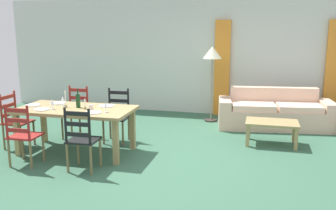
{
  "coord_description": "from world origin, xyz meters",
  "views": [
    {
      "loc": [
        1.55,
        -5.47,
        2.07
      ],
      "look_at": [
        0.03,
        0.53,
        0.75
      ],
      "focal_mm": 39.83,
      "sensor_mm": 36.0,
      "label": 1
    }
  ],
  "objects_px": {
    "dining_chair_near_right": "(82,139)",
    "wine_glass_near_left": "(52,102)",
    "dining_table": "(75,113)",
    "standing_lamp": "(212,57)",
    "wine_glass_near_right": "(105,105)",
    "dining_chair_head_west": "(15,120)",
    "dining_chair_far_right": "(117,116)",
    "wine_glass_far_left": "(63,99)",
    "coffee_cup_primary": "(91,107)",
    "coffee_table": "(272,125)",
    "wine_bottle": "(78,100)",
    "dining_chair_far_left": "(76,112)",
    "couch": "(274,113)",
    "dining_chair_near_left": "(23,135)"
  },
  "relations": [
    {
      "from": "dining_chair_far_right",
      "to": "wine_glass_far_left",
      "type": "xyz_separation_m",
      "value": [
        -0.73,
        -0.59,
        0.38
      ]
    },
    {
      "from": "dining_chair_near_right",
      "to": "wine_glass_near_left",
      "type": "bearing_deg",
      "value": 143.93
    },
    {
      "from": "dining_table",
      "to": "wine_glass_near_left",
      "type": "relative_size",
      "value": 11.8
    },
    {
      "from": "dining_chair_near_right",
      "to": "dining_chair_far_right",
      "type": "xyz_separation_m",
      "value": [
        -0.04,
        1.45,
        0.0
      ]
    },
    {
      "from": "dining_chair_far_right",
      "to": "coffee_cup_primary",
      "type": "relative_size",
      "value": 10.67
    },
    {
      "from": "dining_chair_near_right",
      "to": "wine_glass_near_right",
      "type": "relative_size",
      "value": 5.96
    },
    {
      "from": "dining_chair_far_right",
      "to": "dining_table",
      "type": "bearing_deg",
      "value": -120.82
    },
    {
      "from": "dining_table",
      "to": "dining_chair_head_west",
      "type": "relative_size",
      "value": 1.98
    },
    {
      "from": "wine_bottle",
      "to": "standing_lamp",
      "type": "relative_size",
      "value": 0.19
    },
    {
      "from": "dining_table",
      "to": "wine_glass_far_left",
      "type": "bearing_deg",
      "value": 155.72
    },
    {
      "from": "dining_chair_far_right",
      "to": "dining_chair_near_right",
      "type": "bearing_deg",
      "value": -88.3
    },
    {
      "from": "wine_glass_near_right",
      "to": "coffee_cup_primary",
      "type": "height_order",
      "value": "wine_glass_near_right"
    },
    {
      "from": "wine_glass_near_right",
      "to": "standing_lamp",
      "type": "relative_size",
      "value": 0.1
    },
    {
      "from": "dining_chair_far_right",
      "to": "coffee_table",
      "type": "distance_m",
      "value": 2.76
    },
    {
      "from": "dining_chair_far_right",
      "to": "couch",
      "type": "bearing_deg",
      "value": 31.39
    },
    {
      "from": "coffee_table",
      "to": "dining_chair_head_west",
      "type": "bearing_deg",
      "value": -163.93
    },
    {
      "from": "dining_chair_far_left",
      "to": "coffee_cup_primary",
      "type": "relative_size",
      "value": 10.67
    },
    {
      "from": "dining_chair_near_left",
      "to": "wine_bottle",
      "type": "relative_size",
      "value": 3.04
    },
    {
      "from": "dining_table",
      "to": "coffee_cup_primary",
      "type": "bearing_deg",
      "value": -12.47
    },
    {
      "from": "dining_chair_far_left",
      "to": "couch",
      "type": "distance_m",
      "value": 3.99
    },
    {
      "from": "coffee_cup_primary",
      "to": "dining_table",
      "type": "bearing_deg",
      "value": 167.53
    },
    {
      "from": "coffee_cup_primary",
      "to": "wine_bottle",
      "type": "bearing_deg",
      "value": 156.5
    },
    {
      "from": "wine_bottle",
      "to": "wine_glass_far_left",
      "type": "relative_size",
      "value": 1.96
    },
    {
      "from": "wine_bottle",
      "to": "couch",
      "type": "xyz_separation_m",
      "value": [
        3.2,
        2.37,
        -0.58
      ]
    },
    {
      "from": "dining_chair_far_left",
      "to": "wine_glass_far_left",
      "type": "distance_m",
      "value": 0.77
    },
    {
      "from": "standing_lamp",
      "to": "wine_glass_near_right",
      "type": "bearing_deg",
      "value": -114.88
    },
    {
      "from": "dining_chair_head_west",
      "to": "wine_glass_near_left",
      "type": "bearing_deg",
      "value": -8.77
    },
    {
      "from": "dining_chair_near_left",
      "to": "dining_chair_far_right",
      "type": "height_order",
      "value": "same"
    },
    {
      "from": "coffee_cup_primary",
      "to": "couch",
      "type": "xyz_separation_m",
      "value": [
        2.91,
        2.5,
        -0.5
      ]
    },
    {
      "from": "wine_glass_near_right",
      "to": "dining_table",
      "type": "bearing_deg",
      "value": 166.06
    },
    {
      "from": "wine_glass_near_right",
      "to": "dining_chair_far_right",
      "type": "bearing_deg",
      "value": 101.06
    },
    {
      "from": "standing_lamp",
      "to": "dining_chair_far_left",
      "type": "bearing_deg",
      "value": -141.58
    },
    {
      "from": "dining_chair_far_left",
      "to": "wine_glass_far_left",
      "type": "bearing_deg",
      "value": -80.09
    },
    {
      "from": "dining_chair_head_west",
      "to": "wine_glass_near_right",
      "type": "distance_m",
      "value": 1.79
    },
    {
      "from": "dining_chair_head_west",
      "to": "couch",
      "type": "xyz_separation_m",
      "value": [
        4.36,
        2.45,
        -0.19
      ]
    },
    {
      "from": "couch",
      "to": "dining_chair_head_west",
      "type": "bearing_deg",
      "value": -150.68
    },
    {
      "from": "wine_glass_near_left",
      "to": "coffee_cup_primary",
      "type": "height_order",
      "value": "wine_glass_near_left"
    },
    {
      "from": "dining_chair_far_left",
      "to": "wine_glass_far_left",
      "type": "relative_size",
      "value": 5.96
    },
    {
      "from": "dining_chair_far_right",
      "to": "couch",
      "type": "height_order",
      "value": "dining_chair_far_right"
    },
    {
      "from": "wine_glass_far_left",
      "to": "standing_lamp",
      "type": "distance_m",
      "value": 3.35
    },
    {
      "from": "wine_glass_near_right",
      "to": "coffee_cup_primary",
      "type": "xyz_separation_m",
      "value": [
        -0.28,
        0.08,
        -0.07
      ]
    },
    {
      "from": "dining_chair_head_west",
      "to": "wine_glass_far_left",
      "type": "distance_m",
      "value": 0.94
    },
    {
      "from": "dining_chair_head_west",
      "to": "wine_bottle",
      "type": "distance_m",
      "value": 1.23
    },
    {
      "from": "dining_chair_far_right",
      "to": "wine_glass_far_left",
      "type": "height_order",
      "value": "dining_chair_far_right"
    },
    {
      "from": "wine_glass_near_right",
      "to": "standing_lamp",
      "type": "distance_m",
      "value": 3.09
    },
    {
      "from": "dining_chair_far_right",
      "to": "coffee_table",
      "type": "bearing_deg",
      "value": 10.21
    },
    {
      "from": "coffee_table",
      "to": "dining_chair_near_left",
      "type": "bearing_deg",
      "value": -151.49
    },
    {
      "from": "dining_chair_near_right",
      "to": "couch",
      "type": "bearing_deg",
      "value": 48.95
    },
    {
      "from": "dining_table",
      "to": "wine_glass_near_right",
      "type": "bearing_deg",
      "value": -13.94
    },
    {
      "from": "dining_chair_far_right",
      "to": "standing_lamp",
      "type": "xyz_separation_m",
      "value": [
        1.45,
        1.89,
        0.93
      ]
    }
  ]
}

